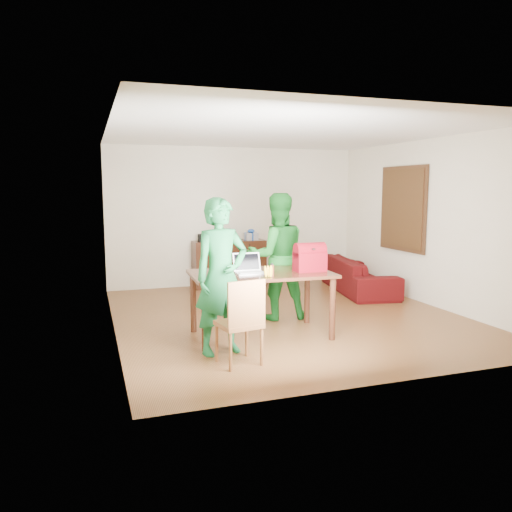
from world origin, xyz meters
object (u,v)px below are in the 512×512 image
object	(u,v)px
person_far	(277,256)
laptop	(250,270)
red_bag	(310,260)
sofa	(359,275)
table	(261,281)
person_near	(221,276)
chair	(240,339)
bottle	(272,270)

from	to	relation	value
person_far	laptop	size ratio (longest dim) A/B	5.06
red_bag	sofa	world-z (taller)	red_bag
table	person_far	xyz separation A→B (m)	(0.52, 0.78, 0.19)
person_far	red_bag	distance (m)	0.90
person_near	red_bag	world-z (taller)	person_near
chair	laptop	bearing A→B (deg)	55.22
table	laptop	size ratio (longest dim) A/B	5.03
person_near	person_far	world-z (taller)	person_far
person_far	laptop	distance (m)	1.09
bottle	sofa	distance (m)	3.61
person_far	sofa	distance (m)	2.58
person_near	bottle	world-z (taller)	person_near
laptop	red_bag	xyz separation A→B (m)	(0.79, -0.05, 0.10)
sofa	bottle	bearing A→B (deg)	142.67
red_bag	sofa	distance (m)	3.07
person_near	sofa	bearing A→B (deg)	24.94
bottle	red_bag	distance (m)	0.63
table	chair	size ratio (longest dim) A/B	1.92
laptop	sofa	distance (m)	3.60
table	chair	distance (m)	1.17
chair	red_bag	bearing A→B (deg)	24.37
person_near	person_far	bearing A→B (deg)	34.31
laptop	red_bag	distance (m)	0.80
table	chair	bearing A→B (deg)	-119.16
table	sofa	distance (m)	3.41
chair	bottle	distance (m)	1.06
sofa	person_near	bearing A→B (deg)	138.14
chair	person_far	bearing A→B (deg)	47.80
chair	sofa	size ratio (longest dim) A/B	0.45
chair	red_bag	xyz separation A→B (m)	(1.20, 0.81, 0.70)
bottle	red_bag	bearing A→B (deg)	18.55
laptop	bottle	bearing A→B (deg)	-50.43
chair	red_bag	size ratio (longest dim) A/B	2.41
table	laptop	distance (m)	0.24
person_near	bottle	bearing A→B (deg)	1.55
person_near	sofa	distance (m)	4.24
chair	laptop	xyz separation A→B (m)	(0.40, 0.86, 0.60)
table	red_bag	size ratio (longest dim) A/B	4.61
chair	person_near	xyz separation A→B (m)	(-0.09, 0.43, 0.62)
bottle	person_far	bearing A→B (deg)	65.98
laptop	bottle	size ratio (longest dim) A/B	2.27
table	chair	world-z (taller)	chair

